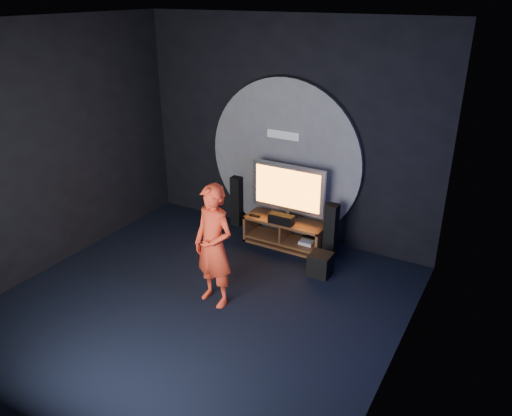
{
  "coord_description": "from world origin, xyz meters",
  "views": [
    {
      "loc": [
        3.35,
        -4.39,
        3.82
      ],
      "look_at": [
        0.27,
        1.05,
        1.05
      ],
      "focal_mm": 35.0,
      "sensor_mm": 36.0,
      "label": 1
    }
  ],
  "objects_px": {
    "media_console": "(285,234)",
    "tv": "(288,190)",
    "player": "(214,246)",
    "tower_speaker_left": "(237,201)",
    "subwoofer": "(320,264)",
    "tower_speaker_right": "(331,232)"
  },
  "relations": [
    {
      "from": "media_console",
      "to": "tv",
      "type": "relative_size",
      "value": 1.06
    },
    {
      "from": "media_console",
      "to": "player",
      "type": "distance_m",
      "value": 1.97
    },
    {
      "from": "media_console",
      "to": "tv",
      "type": "xyz_separation_m",
      "value": [
        -0.01,
        0.07,
        0.75
      ]
    },
    {
      "from": "tv",
      "to": "tower_speaker_left",
      "type": "distance_m",
      "value": 1.21
    },
    {
      "from": "media_console",
      "to": "player",
      "type": "height_order",
      "value": "player"
    },
    {
      "from": "tower_speaker_left",
      "to": "player",
      "type": "xyz_separation_m",
      "value": [
        0.98,
        -2.16,
        0.38
      ]
    },
    {
      "from": "tv",
      "to": "subwoofer",
      "type": "distance_m",
      "value": 1.31
    },
    {
      "from": "subwoofer",
      "to": "tv",
      "type": "bearing_deg",
      "value": 143.64
    },
    {
      "from": "tv",
      "to": "player",
      "type": "bearing_deg",
      "value": -92.86
    },
    {
      "from": "media_console",
      "to": "tower_speaker_left",
      "type": "bearing_deg",
      "value": 164.49
    },
    {
      "from": "subwoofer",
      "to": "player",
      "type": "bearing_deg",
      "value": -126.04
    },
    {
      "from": "tv",
      "to": "tower_speaker_right",
      "type": "distance_m",
      "value": 0.93
    },
    {
      "from": "tv",
      "to": "subwoofer",
      "type": "bearing_deg",
      "value": -36.36
    },
    {
      "from": "tower_speaker_left",
      "to": "media_console",
      "type": "bearing_deg",
      "value": -15.51
    },
    {
      "from": "media_console",
      "to": "tower_speaker_left",
      "type": "xyz_separation_m",
      "value": [
        -1.08,
        0.3,
        0.25
      ]
    },
    {
      "from": "media_console",
      "to": "player",
      "type": "bearing_deg",
      "value": -93.2
    },
    {
      "from": "media_console",
      "to": "subwoofer",
      "type": "distance_m",
      "value": 1.01
    },
    {
      "from": "tv",
      "to": "subwoofer",
      "type": "height_order",
      "value": "tv"
    },
    {
      "from": "subwoofer",
      "to": "player",
      "type": "xyz_separation_m",
      "value": [
        -0.95,
        -1.3,
        0.66
      ]
    },
    {
      "from": "tv",
      "to": "tower_speaker_right",
      "type": "xyz_separation_m",
      "value": [
        0.78,
        -0.09,
        -0.5
      ]
    },
    {
      "from": "subwoofer",
      "to": "media_console",
      "type": "bearing_deg",
      "value": 146.45
    },
    {
      "from": "tower_speaker_right",
      "to": "player",
      "type": "xyz_separation_m",
      "value": [
        -0.88,
        -1.84,
        0.38
      ]
    }
  ]
}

